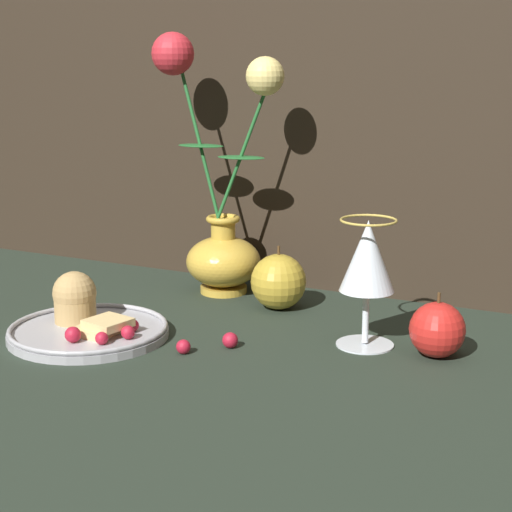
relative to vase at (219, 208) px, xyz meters
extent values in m
plane|color=#232D23|center=(0.16, -0.17, -0.13)|extent=(2.40, 2.40, 0.00)
cylinder|color=gold|center=(0.00, 0.00, -0.12)|extent=(0.07, 0.07, 0.01)
ellipsoid|color=gold|center=(0.00, 0.00, -0.08)|extent=(0.11, 0.11, 0.07)
cylinder|color=gold|center=(0.00, 0.00, -0.03)|extent=(0.04, 0.04, 0.04)
torus|color=gold|center=(0.00, 0.00, -0.02)|extent=(0.05, 0.05, 0.01)
cylinder|color=#23662D|center=(-0.03, 0.00, 0.10)|extent=(0.08, 0.02, 0.24)
ellipsoid|color=#23662D|center=(-0.03, 0.00, 0.09)|extent=(0.07, 0.04, 0.00)
sphere|color=red|center=(-0.07, -0.01, 0.22)|extent=(0.06, 0.06, 0.06)
cylinder|color=#23662D|center=(0.04, -0.01, 0.09)|extent=(0.08, 0.02, 0.21)
ellipsoid|color=#23662D|center=(0.04, 0.00, 0.08)|extent=(0.07, 0.05, 0.00)
sphere|color=#EFD67A|center=(0.08, -0.01, 0.19)|extent=(0.05, 0.05, 0.05)
cylinder|color=#A3A3A8|center=(-0.05, -0.25, -0.12)|extent=(0.20, 0.20, 0.01)
torus|color=#A3A3A8|center=(-0.05, -0.25, -0.11)|extent=(0.20, 0.20, 0.01)
cylinder|color=tan|center=(-0.08, -0.23, -0.10)|extent=(0.05, 0.05, 0.04)
sphere|color=tan|center=(-0.08, -0.23, -0.08)|extent=(0.06, 0.06, 0.06)
cube|color=#DBBC7A|center=(-0.03, -0.26, -0.11)|extent=(0.05, 0.05, 0.01)
cube|color=#DBBC7A|center=(-0.01, -0.26, -0.10)|extent=(0.06, 0.06, 0.01)
sphere|color=#AD192D|center=(-0.04, -0.30, -0.11)|extent=(0.02, 0.02, 0.02)
sphere|color=#AD192D|center=(0.00, -0.29, -0.11)|extent=(0.02, 0.02, 0.02)
sphere|color=#AD192D|center=(0.02, -0.26, -0.11)|extent=(0.02, 0.02, 0.02)
sphere|color=#AD192D|center=(0.00, -0.23, -0.11)|extent=(0.02, 0.02, 0.02)
cylinder|color=silver|center=(0.27, -0.13, -0.12)|extent=(0.07, 0.07, 0.00)
cylinder|color=silver|center=(0.27, -0.13, -0.09)|extent=(0.01, 0.01, 0.06)
cone|color=silver|center=(0.27, -0.13, -0.02)|extent=(0.07, 0.07, 0.09)
cone|color=#E5CC66|center=(0.27, -0.13, -0.03)|extent=(0.06, 0.06, 0.06)
torus|color=gold|center=(0.27, -0.13, 0.03)|extent=(0.07, 0.07, 0.00)
sphere|color=#B2932D|center=(0.11, -0.04, -0.09)|extent=(0.08, 0.08, 0.08)
cylinder|color=#4C3319|center=(0.11, -0.04, -0.04)|extent=(0.00, 0.00, 0.01)
sphere|color=red|center=(0.36, -0.13, -0.09)|extent=(0.07, 0.07, 0.07)
cylinder|color=#4C3319|center=(0.36, -0.13, -0.06)|extent=(0.00, 0.00, 0.01)
sphere|color=#AD192D|center=(0.13, -0.21, -0.12)|extent=(0.02, 0.02, 0.02)
sphere|color=#AD192D|center=(0.09, -0.25, -0.12)|extent=(0.02, 0.02, 0.02)
camera|label=1|loc=(0.59, -1.07, 0.22)|focal=60.00mm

